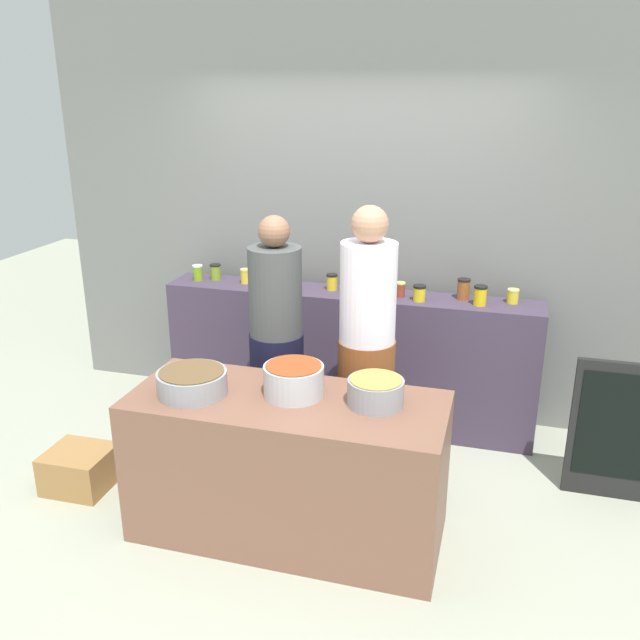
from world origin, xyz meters
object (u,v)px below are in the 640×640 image
(preserve_jar_2, at_px, (245,276))
(preserve_jar_5, at_px, (291,282))
(preserve_jar_4, at_px, (280,278))
(preserve_jar_6, at_px, (332,282))
(preserve_jar_11, at_px, (464,289))
(cooking_pot_right, at_px, (376,392))
(cooking_pot_center, at_px, (294,380))
(preserve_jar_10, at_px, (419,293))
(preserve_jar_8, at_px, (363,287))
(preserve_jar_1, at_px, (215,272))
(chalkboard_sign, at_px, (618,431))
(cooking_pot_left, at_px, (192,382))
(preserve_jar_0, at_px, (198,273))
(preserve_jar_12, at_px, (480,295))
(bread_crate, at_px, (80,469))
(cook_with_tongs, at_px, (277,356))
(preserve_jar_3, at_px, (263,277))
(cook_in_cap, at_px, (366,365))
(preserve_jar_7, at_px, (349,284))
(preserve_jar_13, at_px, (513,296))
(preserve_jar_9, at_px, (400,289))

(preserve_jar_2, xyz_separation_m, preserve_jar_5, (0.38, -0.08, 0.01))
(preserve_jar_4, height_order, preserve_jar_6, preserve_jar_4)
(preserve_jar_11, xyz_separation_m, cooking_pot_right, (-0.33, -1.40, -0.18))
(cooking_pot_center, height_order, cooking_pot_right, cooking_pot_center)
(preserve_jar_11, bearing_deg, cooking_pot_center, -118.71)
(preserve_jar_10, bearing_deg, preserve_jar_8, 173.37)
(preserve_jar_1, bearing_deg, preserve_jar_11, 0.35)
(chalkboard_sign, bearing_deg, preserve_jar_8, 162.39)
(preserve_jar_4, bearing_deg, cooking_pot_left, -89.43)
(preserve_jar_5, bearing_deg, preserve_jar_0, 175.77)
(preserve_jar_6, xyz_separation_m, chalkboard_sign, (1.93, -0.58, -0.61))
(preserve_jar_2, xyz_separation_m, preserve_jar_4, (0.27, -0.00, 0.01))
(preserve_jar_12, relative_size, cooking_pot_right, 0.45)
(preserve_jar_1, bearing_deg, bread_crate, -103.91)
(preserve_jar_8, distance_m, cook_with_tongs, 0.86)
(preserve_jar_4, height_order, cook_with_tongs, cook_with_tongs)
(preserve_jar_12, bearing_deg, preserve_jar_3, 176.70)
(preserve_jar_5, relative_size, preserve_jar_12, 0.93)
(preserve_jar_11, relative_size, cook_with_tongs, 0.09)
(preserve_jar_4, relative_size, cook_in_cap, 0.07)
(preserve_jar_6, bearing_deg, preserve_jar_7, -7.81)
(preserve_jar_3, relative_size, cook_with_tongs, 0.06)
(preserve_jar_3, distance_m, chalkboard_sign, 2.60)
(cooking_pot_right, height_order, bread_crate, cooking_pot_right)
(preserve_jar_12, xyz_separation_m, cooking_pot_center, (-0.89, -1.30, -0.16))
(preserve_jar_4, distance_m, cooking_pot_left, 1.51)
(preserve_jar_10, bearing_deg, preserve_jar_11, 23.25)
(preserve_jar_8, height_order, bread_crate, preserve_jar_8)
(preserve_jar_3, bearing_deg, preserve_jar_0, -173.87)
(preserve_jar_7, distance_m, cook_in_cap, 0.90)
(cooking_pot_right, xyz_separation_m, chalkboard_sign, (1.33, 0.79, -0.45))
(preserve_jar_1, relative_size, cooking_pot_center, 0.36)
(preserve_jar_0, height_order, preserve_jar_7, preserve_jar_0)
(preserve_jar_3, distance_m, cook_with_tongs, 0.89)
(preserve_jar_12, xyz_separation_m, chalkboard_sign, (0.88, -0.51, -0.62))
(preserve_jar_12, bearing_deg, cooking_pot_center, -124.34)
(preserve_jar_4, bearing_deg, preserve_jar_5, -36.43)
(preserve_jar_10, bearing_deg, cooking_pot_center, -110.69)
(preserve_jar_10, bearing_deg, preserve_jar_0, 178.14)
(preserve_jar_13, bearing_deg, preserve_jar_0, -178.27)
(preserve_jar_4, bearing_deg, preserve_jar_2, 179.68)
(preserve_jar_9, bearing_deg, cooking_pot_right, -85.78)
(preserve_jar_0, xyz_separation_m, preserve_jar_9, (1.54, 0.00, -0.01))
(preserve_jar_2, bearing_deg, cook_in_cap, -36.65)
(preserve_jar_2, relative_size, preserve_jar_7, 0.96)
(preserve_jar_10, bearing_deg, preserve_jar_7, 172.04)
(chalkboard_sign, bearing_deg, cooking_pot_center, -155.79)
(preserve_jar_12, height_order, cooking_pot_center, preserve_jar_12)
(preserve_jar_2, height_order, preserve_jar_6, preserve_jar_6)
(preserve_jar_6, relative_size, preserve_jar_11, 0.81)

